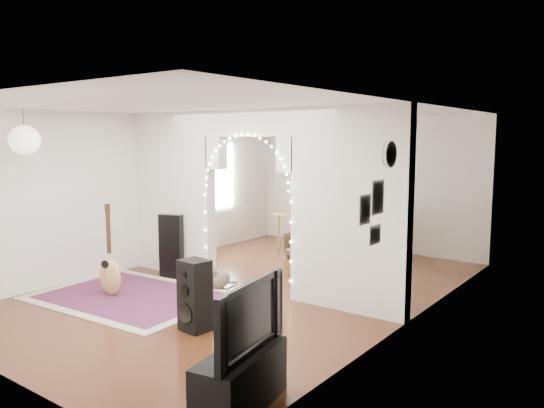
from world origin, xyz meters
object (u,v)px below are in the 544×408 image
Objects in this scene: acoustic_guitar at (110,262)px; media_console at (241,381)px; dining_table at (308,217)px; dining_chair_right at (318,266)px; bookcase at (364,224)px; floor_speaker at (195,296)px; dining_chair_left at (302,245)px.

acoustic_guitar reaches higher than media_console.
acoustic_guitar is at bearing -93.21° from dining_table.
acoustic_guitar reaches higher than dining_chair_right.
acoustic_guitar is 4.59m from bookcase.
media_console is at bearing -27.56° from floor_speaker.
floor_speaker reaches higher than media_console.
dining_table is 2.46m from dining_chair_right.
media_console is 5.82m from dining_chair_left.
floor_speaker reaches higher than dining_chair_left.
dining_chair_right is at bearing 29.61° from acoustic_guitar.
bookcase is at bearing 84.53° from dining_chair_right.
floor_speaker reaches higher than dining_chair_right.
acoustic_guitar is 3.86m from dining_chair_left.
dining_table is at bearing 113.39° from floor_speaker.
floor_speaker is 4.19m from dining_chair_left.
dining_table is 2.31× the size of dining_chair_right.
floor_speaker is 4.42m from bookcase.
bookcase reaches higher than dining_table.
media_console is 1.88× the size of dining_chair_left.
dining_table is 0.86m from dining_chair_left.
dining_chair_left is at bearing 112.18° from floor_speaker.
dining_chair_left is (0.85, 3.75, -0.26)m from acoustic_guitar.
dining_chair_right is at bearing 96.34° from floor_speaker.
media_console reaches higher than dining_chair_right.
floor_speaker is at bearing -69.08° from dining_table.
dining_chair_left is at bearing 55.52° from acoustic_guitar.
dining_table reaches higher than dining_chair_right.
media_console is at bearing -42.36° from acoustic_guitar.
media_console is (1.63, -1.09, -0.18)m from floor_speaker.
bookcase is (-1.66, 5.51, 0.45)m from media_console.
media_console is 0.71× the size of bookcase.
dining_chair_left is 0.98× the size of dining_chair_right.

